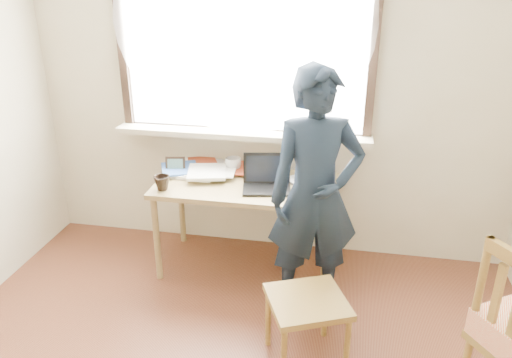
% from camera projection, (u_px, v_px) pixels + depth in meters
% --- Properties ---
extents(room_shell, '(3.52, 4.02, 2.61)m').
position_uv_depth(room_shell, '(187.00, 93.00, 1.74)').
color(room_shell, beige).
rests_on(room_shell, ground).
extents(desk, '(1.24, 0.62, 0.66)m').
position_uv_depth(desk, '(246.00, 193.00, 3.46)').
color(desk, olive).
rests_on(desk, ground).
extents(laptop, '(0.36, 0.31, 0.22)m').
position_uv_depth(laptop, '(267.00, 180.00, 3.35)').
color(laptop, black).
rests_on(laptop, desk).
extents(mug_white, '(0.16, 0.16, 0.10)m').
position_uv_depth(mug_white, '(233.00, 164.00, 3.64)').
color(mug_white, white).
rests_on(mug_white, desk).
extents(mug_dark, '(0.15, 0.15, 0.10)m').
position_uv_depth(mug_dark, '(162.00, 183.00, 3.32)').
color(mug_dark, black).
rests_on(mug_dark, desk).
extents(mouse, '(0.08, 0.06, 0.03)m').
position_uv_depth(mouse, '(318.00, 193.00, 3.25)').
color(mouse, black).
rests_on(mouse, desk).
extents(desk_clutter, '(0.76, 0.53, 0.05)m').
position_uv_depth(desk_clutter, '(221.00, 170.00, 3.60)').
color(desk_clutter, white).
rests_on(desk_clutter, desk).
extents(book_a, '(0.26, 0.31, 0.02)m').
position_uv_depth(book_a, '(197.00, 166.00, 3.69)').
color(book_a, white).
rests_on(book_a, desk).
extents(book_b, '(0.33, 0.33, 0.02)m').
position_uv_depth(book_b, '(299.00, 175.00, 3.55)').
color(book_b, white).
rests_on(book_b, desk).
extents(picture_frame, '(0.14, 0.04, 0.11)m').
position_uv_depth(picture_frame, '(175.00, 165.00, 3.59)').
color(picture_frame, black).
rests_on(picture_frame, desk).
extents(work_chair, '(0.52, 0.51, 0.41)m').
position_uv_depth(work_chair, '(307.00, 309.00, 2.68)').
color(work_chair, olive).
rests_on(work_chair, ground).
extents(person, '(0.65, 0.52, 1.56)m').
position_uv_depth(person, '(315.00, 195.00, 2.98)').
color(person, black).
rests_on(person, ground).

